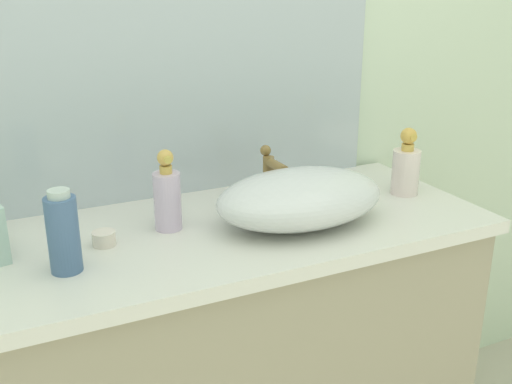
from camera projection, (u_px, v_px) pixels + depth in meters
bathroom_wall_rear at (174, 21)px, 1.53m from camera, size 6.00×0.06×2.60m
vanity_counter at (219, 381)px, 1.55m from camera, size 1.31×0.53×0.86m
sink_basin at (300, 198)px, 1.42m from camera, size 0.41×0.27×0.13m
faucet at (270, 171)px, 1.54m from camera, size 0.03×0.12×0.15m
soap_dispenser at (167, 196)px, 1.38m from camera, size 0.06×0.06×0.19m
lotion_bottle at (63, 233)px, 1.18m from camera, size 0.06×0.06×0.17m
perfume_bottle at (406, 167)px, 1.61m from camera, size 0.07×0.07×0.18m
candle_jar at (104, 238)px, 1.32m from camera, size 0.05×0.05×0.03m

